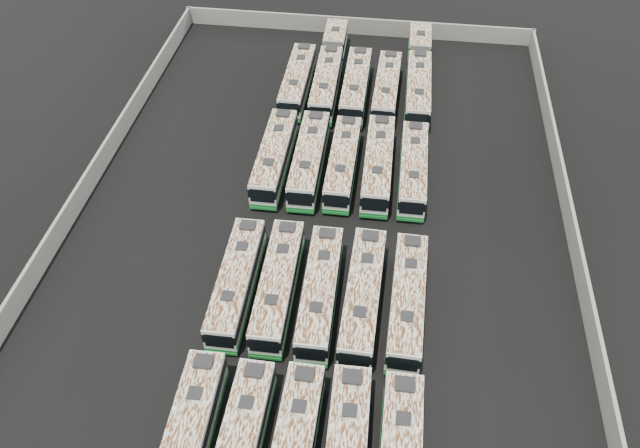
{
  "coord_description": "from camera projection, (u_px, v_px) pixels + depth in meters",
  "views": [
    {
      "loc": [
        5.59,
        -39.19,
        40.04
      ],
      "look_at": [
        0.36,
        -1.01,
        1.6
      ],
      "focal_mm": 35.0,
      "sensor_mm": 36.0,
      "label": 1
    }
  ],
  "objects": [
    {
      "name": "bus_midback_far_left",
      "position": [
        275.0,
        157.0,
        60.79
      ],
      "size": [
        2.62,
        12.25,
        3.45
      ],
      "rotation": [
        0.0,
        0.0,
        0.0
      ],
      "color": "beige",
      "rests_on": "ground"
    },
    {
      "name": "bus_back_far_left",
      "position": [
        298.0,
        81.0,
        70.47
      ],
      "size": [
        2.61,
        12.11,
        3.41
      ],
      "rotation": [
        0.0,
        0.0,
        0.0
      ],
      "color": "beige",
      "rests_on": "ground"
    },
    {
      "name": "bus_midfront_right",
      "position": [
        363.0,
        296.0,
        48.57
      ],
      "size": [
        2.81,
        12.26,
        3.44
      ],
      "rotation": [
        0.0,
        0.0,
        -0.02
      ],
      "color": "beige",
      "rests_on": "ground"
    },
    {
      "name": "bus_back_far_right",
      "position": [
        419.0,
        74.0,
        71.46
      ],
      "size": [
        2.75,
        19.19,
        3.48
      ],
      "rotation": [
        0.0,
        0.0,
        0.01
      ],
      "color": "beige",
      "rests_on": "ground"
    },
    {
      "name": "bus_midback_left",
      "position": [
        309.0,
        159.0,
        60.51
      ],
      "size": [
        2.73,
        12.33,
        3.47
      ],
      "rotation": [
        0.0,
        0.0,
        0.01
      ],
      "color": "beige",
      "rests_on": "ground"
    },
    {
      "name": "bus_front_far_left",
      "position": [
        188.0,
        441.0,
        40.19
      ],
      "size": [
        2.83,
        12.1,
        3.4
      ],
      "rotation": [
        0.0,
        0.0,
        0.02
      ],
      "color": "beige",
      "rests_on": "ground"
    },
    {
      "name": "bus_back_right",
      "position": [
        387.0,
        89.0,
        69.44
      ],
      "size": [
        2.71,
        11.89,
        3.34
      ],
      "rotation": [
        0.0,
        0.0,
        -0.02
      ],
      "color": "beige",
      "rests_on": "ground"
    },
    {
      "name": "bus_midfront_far_left",
      "position": [
        237.0,
        282.0,
        49.65
      ],
      "size": [
        2.67,
        11.87,
        3.33
      ],
      "rotation": [
        0.0,
        0.0,
        0.01
      ],
      "color": "beige",
      "rests_on": "ground"
    },
    {
      "name": "bus_midback_center",
      "position": [
        343.0,
        163.0,
        60.24
      ],
      "size": [
        2.51,
        11.78,
        3.32
      ],
      "rotation": [
        0.0,
        0.0,
        -0.0
      ],
      "color": "beige",
      "rests_on": "ground"
    },
    {
      "name": "bus_back_center",
      "position": [
        356.0,
        86.0,
        69.68
      ],
      "size": [
        2.64,
        12.29,
        3.46
      ],
      "rotation": [
        0.0,
        0.0,
        0.0
      ],
      "color": "beige",
      "rests_on": "ground"
    },
    {
      "name": "bus_midback_far_right",
      "position": [
        413.0,
        169.0,
        59.6
      ],
      "size": [
        2.54,
        11.79,
        3.32
      ],
      "rotation": [
        0.0,
        0.0,
        0.0
      ],
      "color": "beige",
      "rests_on": "ground"
    },
    {
      "name": "bus_midfront_far_right",
      "position": [
        407.0,
        301.0,
        48.29
      ],
      "size": [
        2.79,
        12.02,
        3.37
      ],
      "rotation": [
        0.0,
        0.0,
        -0.02
      ],
      "color": "beige",
      "rests_on": "ground"
    },
    {
      "name": "bus_midback_right",
      "position": [
        378.0,
        164.0,
        59.99
      ],
      "size": [
        2.73,
        12.3,
        3.46
      ],
      "rotation": [
        0.0,
        0.0,
        0.01
      ],
      "color": "beige",
      "rests_on": "ground"
    },
    {
      "name": "bus_back_left",
      "position": [
        329.0,
        69.0,
        72.27
      ],
      "size": [
        2.91,
        19.03,
        3.45
      ],
      "rotation": [
        0.0,
        0.0,
        0.02
      ],
      "color": "beige",
      "rests_on": "ground"
    },
    {
      "name": "ground",
      "position": [
        318.0,
        228.0,
        56.31
      ],
      "size": [
        140.0,
        140.0,
        0.0
      ],
      "primitive_type": "plane",
      "color": "black",
      "rests_on": "ground"
    },
    {
      "name": "bus_midfront_center",
      "position": [
        320.0,
        292.0,
        48.9
      ],
      "size": [
        2.75,
        12.01,
        3.37
      ],
      "rotation": [
        0.0,
        0.0,
        0.02
      ],
      "color": "beige",
      "rests_on": "ground"
    },
    {
      "name": "bus_midfront_left",
      "position": [
        278.0,
        285.0,
        49.38
      ],
      "size": [
        2.72,
        12.06,
        3.39
      ],
      "rotation": [
        0.0,
        0.0,
        0.01
      ],
      "color": "beige",
      "rests_on": "ground"
    },
    {
      "name": "perimeter_wall",
      "position": [
        318.0,
        220.0,
        55.53
      ],
      "size": [
        45.2,
        73.2,
        2.2
      ],
      "color": "slate",
      "rests_on": "ground"
    }
  ]
}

